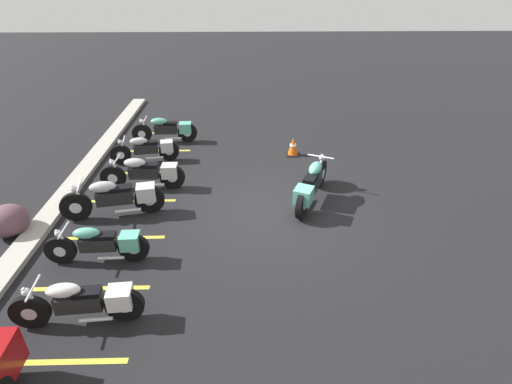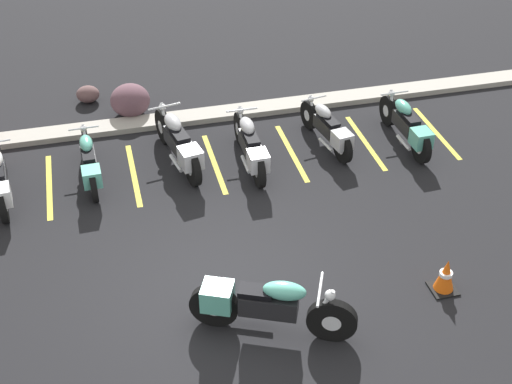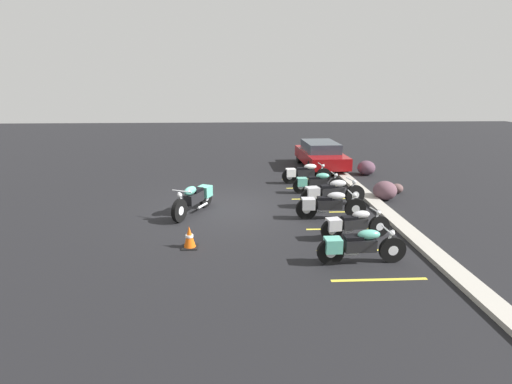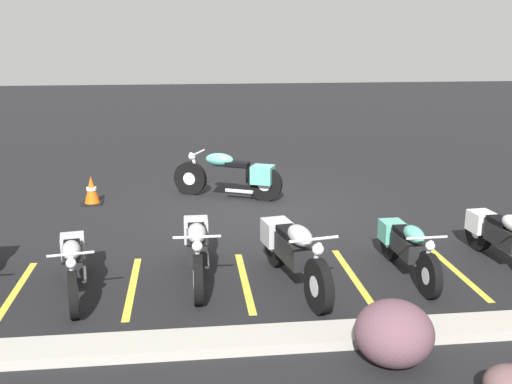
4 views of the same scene
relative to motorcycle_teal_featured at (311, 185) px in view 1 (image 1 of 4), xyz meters
The scene contains 18 objects.
ground 1.10m from the motorcycle_teal_featured, 115.10° to the left, with size 60.00×60.00×0.00m, color black.
motorcycle_teal_featured is the anchor object (origin of this frame).
parked_bike_0 5.58m from the motorcycle_teal_featured, 131.60° to the left, with size 0.59×2.10×0.82m.
parked_bike_1 4.87m from the motorcycle_teal_featured, 116.11° to the left, with size 0.56×2.00×0.79m.
parked_bike_2 4.54m from the motorcycle_teal_featured, 95.94° to the left, with size 0.80×2.30×0.91m.
parked_bike_3 4.22m from the motorcycle_teal_featured, 78.74° to the left, with size 0.61×2.18×0.86m.
parked_bike_4 5.09m from the motorcycle_teal_featured, 60.96° to the left, with size 0.67×1.97×0.78m.
parked_bike_5 5.75m from the motorcycle_teal_featured, 45.91° to the left, with size 0.59×2.11×0.83m.
concrete_curb 6.18m from the motorcycle_teal_featured, 93.88° to the left, with size 18.00×0.50×0.12m, color #A8A399.
landscape_rock_2 6.79m from the motorcycle_teal_featured, 99.88° to the left, with size 0.84×0.83×0.68m, color brown.
traffic_cone 2.88m from the motorcycle_teal_featured, ahead, with size 0.40×0.40×0.58m.
stall_line_0 6.29m from the motorcycle_teal_featured, 135.53° to the left, with size 0.10×2.10×0.00m, color gold.
stall_line_1 5.30m from the motorcycle_teal_featured, 123.66° to the left, with size 0.10×2.10×0.00m, color gold.
stall_line_2 4.63m from the motorcycle_teal_featured, 107.39° to the left, with size 0.10×2.10×0.00m, color gold.
stall_line_3 4.42m from the motorcycle_teal_featured, 87.74° to the left, with size 0.10×2.10×0.00m, color gold.
stall_line_4 4.74m from the motorcycle_teal_featured, 68.59° to the left, with size 0.10×2.10×0.00m, color gold.
stall_line_5 5.50m from the motorcycle_teal_featured, 53.32° to the left, with size 0.10×2.10×0.00m, color gold.
stall_line_6 6.54m from the motorcycle_teal_featured, 42.34° to the left, with size 0.10×2.10×0.00m, color gold.
Camera 1 is at (-8.01, 0.65, 5.09)m, focal length 28.00 mm.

